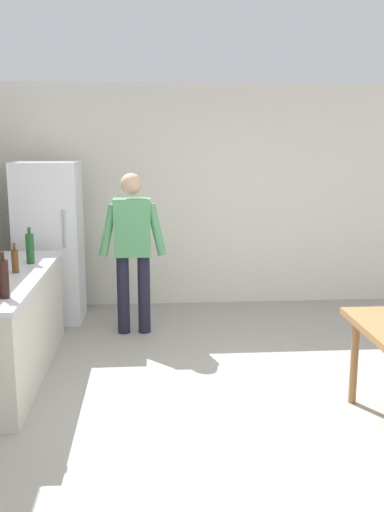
% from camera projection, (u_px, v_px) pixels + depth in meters
% --- Properties ---
extents(ground_plane, '(14.00, 14.00, 0.00)m').
position_uv_depth(ground_plane, '(252.00, 409.00, 4.32)').
color(ground_plane, '#9E998E').
extents(wall_back, '(6.40, 0.12, 2.70)m').
position_uv_depth(wall_back, '(212.00, 196.00, 6.98)').
color(wall_back, silver).
rests_on(wall_back, ground_plane).
extents(kitchen_counter, '(0.64, 2.20, 0.90)m').
position_uv_depth(kitchen_counter, '(8.00, 325.00, 4.87)').
color(kitchen_counter, beige).
rests_on(kitchen_counter, ground_plane).
extents(refrigerator, '(0.70, 0.67, 1.80)m').
position_uv_depth(refrigerator, '(50.00, 242.00, 6.35)').
color(refrigerator, white).
rests_on(refrigerator, ground_plane).
extents(person, '(0.70, 0.22, 1.70)m').
position_uv_depth(person, '(133.00, 243.00, 5.86)').
color(person, '#1E1E2D').
rests_on(person, ground_plane).
extents(bottle_wine_green, '(0.08, 0.08, 0.34)m').
position_uv_depth(bottle_wine_green, '(30.00, 248.00, 5.21)').
color(bottle_wine_green, '#1E5123').
rests_on(bottle_wine_green, kitchen_counter).
extents(bottle_beer_brown, '(0.06, 0.06, 0.26)m').
position_uv_depth(bottle_beer_brown, '(15.00, 261.00, 4.85)').
color(bottle_beer_brown, '#5B3314').
rests_on(bottle_beer_brown, kitchen_counter).
extents(bottle_wine_dark, '(0.08, 0.08, 0.34)m').
position_uv_depth(bottle_wine_dark, '(4.00, 278.00, 4.05)').
color(bottle_wine_dark, black).
rests_on(bottle_wine_dark, kitchen_counter).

